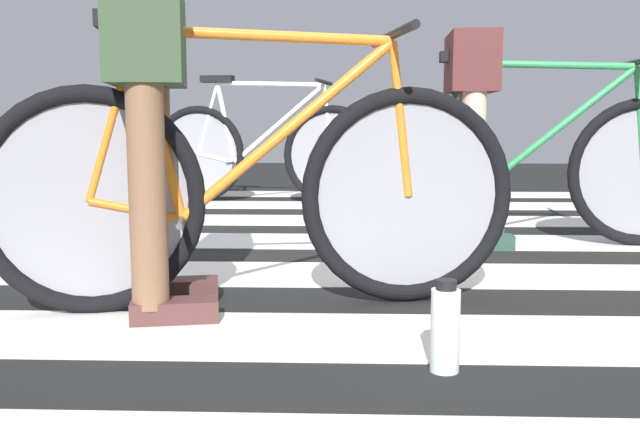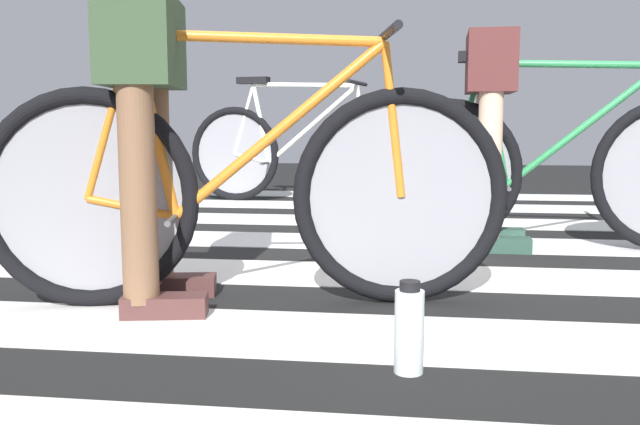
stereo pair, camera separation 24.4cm
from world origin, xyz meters
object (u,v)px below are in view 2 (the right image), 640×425
Objects in this scene: bicycle_1_of_3 at (245,189)px; cyclist_1_of_3 at (146,110)px; water_bottle at (409,329)px; bicycle_2_of_3 at (556,168)px; cyclist_2_of_3 at (490,110)px; bicycle_3_of_3 at (297,151)px.

bicycle_1_of_3 is 0.40m from cyclist_1_of_3.
water_bottle is (0.54, -0.57, -0.28)m from bicycle_1_of_3.
bicycle_2_of_3 is at bearing 69.04° from water_bottle.
bicycle_1_of_3 is 1.70m from bicycle_2_of_3.
bicycle_1_of_3 is 1.73× the size of cyclist_1_of_3.
cyclist_1_of_3 is at bearing 180.00° from bicycle_1_of_3.
cyclist_2_of_3 reaches higher than bicycle_1_of_3.
bicycle_2_of_3 is (1.21, 1.20, 0.00)m from bicycle_1_of_3.
bicycle_3_of_3 is at bearing 85.35° from bicycle_1_of_3.
bicycle_1_of_3 is 1.00× the size of bicycle_3_of_3.
cyclist_2_of_3 reaches higher than water_bottle.
bicycle_3_of_3 is at bearing 103.72° from water_bottle.
bicycle_1_of_3 is at bearing -124.55° from cyclist_2_of_3.
water_bottle is (-0.68, -1.76, -0.28)m from bicycle_2_of_3.
bicycle_1_of_3 is 7.55× the size of water_bottle.
cyclist_1_of_3 is 1.12m from water_bottle.
cyclist_2_of_3 reaches higher than bicycle_2_of_3.
bicycle_3_of_3 is 7.57× the size of water_bottle.
water_bottle is (0.84, -3.45, -0.28)m from bicycle_3_of_3.
water_bottle is at bearing -66.62° from bicycle_3_of_3.
bicycle_2_of_3 is at bearing 0.00° from cyclist_2_of_3.
cyclist_2_of_3 is (0.90, 1.21, 0.27)m from bicycle_1_of_3.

